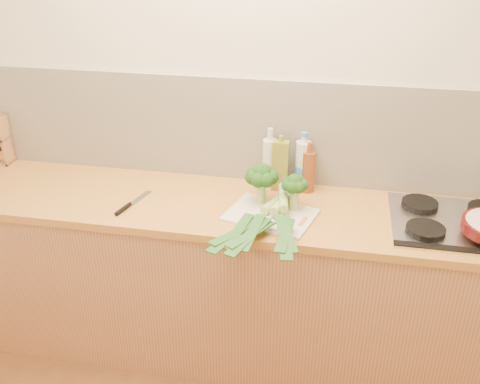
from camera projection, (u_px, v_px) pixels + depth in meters
name	position (u px, v px, depth m)	size (l,w,h in m)	color
room_shell	(246.00, 131.00, 2.72)	(3.50, 3.50, 3.50)	beige
counter	(236.00, 279.00, 2.79)	(3.20, 0.62, 0.90)	#B17649
gas_hob	(457.00, 222.00, 2.40)	(0.58, 0.50, 0.04)	silver
chopping_board	(271.00, 215.00, 2.48)	(0.39, 0.29, 0.01)	beige
broccoli_left	(262.00, 176.00, 2.52)	(0.16, 0.16, 0.20)	#A3BD6E
broccoli_right	(295.00, 185.00, 2.47)	(0.13, 0.13, 0.18)	#A3BD6E
leek_front	(265.00, 210.00, 2.46)	(0.31, 0.66, 0.04)	white
leek_mid	(272.00, 213.00, 2.40)	(0.24, 0.63, 0.04)	white
leek_back	(284.00, 211.00, 2.38)	(0.15, 0.64, 0.04)	white
chefs_knife	(128.00, 206.00, 2.55)	(0.09, 0.28, 0.02)	silver
oil_tin	(280.00, 166.00, 2.67)	(0.08, 0.05, 0.29)	olive
glass_bottle	(269.00, 163.00, 2.70)	(0.07, 0.07, 0.32)	silver
amber_bottle	(308.00, 171.00, 2.66)	(0.06, 0.06, 0.26)	brown
water_bottle	(302.00, 167.00, 2.69)	(0.08, 0.08, 0.28)	silver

